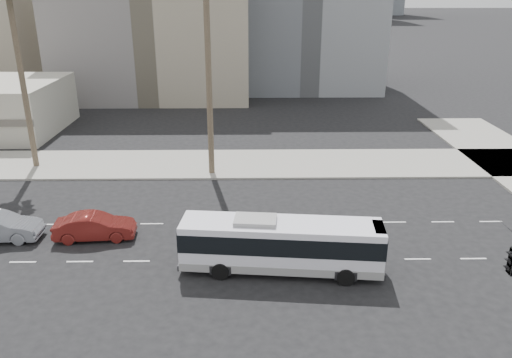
{
  "coord_description": "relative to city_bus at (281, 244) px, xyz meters",
  "views": [
    {
      "loc": [
        -0.0,
        -23.3,
        13.59
      ],
      "look_at": [
        0.41,
        4.0,
        3.12
      ],
      "focal_mm": 35.13,
      "sensor_mm": 36.0,
      "label": 1
    }
  ],
  "objects": [
    {
      "name": "car_a",
      "position": [
        -10.48,
        3.65,
        -0.77
      ],
      "size": [
        1.95,
        4.67,
        1.5
      ],
      "primitive_type": "imported",
      "rotation": [
        0.0,
        0.0,
        1.65
      ],
      "color": "maroon",
      "rests_on": "ground"
    },
    {
      "name": "city_bus",
      "position": [
        0.0,
        0.0,
        0.0
      ],
      "size": [
        10.29,
        3.28,
        2.9
      ],
      "rotation": [
        0.0,
        0.0,
        -0.1
      ],
      "color": "silver",
      "rests_on": "ground"
    },
    {
      "name": "ground",
      "position": [
        -1.59,
        0.98,
        -1.53
      ],
      "size": [
        700.0,
        700.0,
        0.0
      ],
      "primitive_type": "plane",
      "color": "black",
      "rests_on": "ground"
    },
    {
      "name": "midrise_beige_west",
      "position": [
        -13.59,
        45.98,
        7.47
      ],
      "size": [
        24.0,
        18.0,
        18.0
      ],
      "primitive_type": "cube",
      "color": "gray",
      "rests_on": "ground"
    },
    {
      "name": "sidewalk_north",
      "position": [
        -1.59,
        16.48,
        -1.45
      ],
      "size": [
        120.0,
        7.0,
        0.15
      ],
      "primitive_type": "cube",
      "color": "gray",
      "rests_on": "ground"
    }
  ]
}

